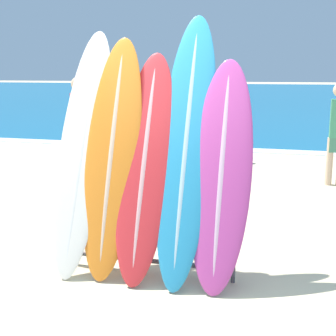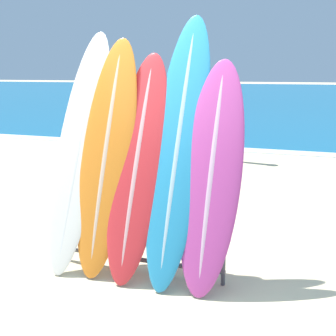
% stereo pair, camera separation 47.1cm
% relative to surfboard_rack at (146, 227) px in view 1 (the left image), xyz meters
% --- Properties ---
extents(ground_plane, '(160.00, 160.00, 0.00)m').
position_rel_surfboard_rack_xyz_m(ground_plane, '(0.16, -0.29, -0.45)').
color(ground_plane, beige).
extents(ocean_water, '(120.00, 60.00, 0.01)m').
position_rel_surfboard_rack_xyz_m(ocean_water, '(0.16, 36.56, -0.45)').
color(ocean_water, '#146693').
rests_on(ocean_water, ground_plane).
extents(surfboard_rack, '(1.68, 0.04, 0.84)m').
position_rel_surfboard_rack_xyz_m(surfboard_rack, '(0.00, 0.00, 0.00)').
color(surfboard_rack, '#47474C').
rests_on(surfboard_rack, ground_plane).
extents(surfboard_slot_0, '(0.49, 1.03, 2.28)m').
position_rel_surfboard_rack_xyz_m(surfboard_slot_0, '(-0.66, 0.11, 0.69)').
color(surfboard_slot_0, silver).
rests_on(surfboard_slot_0, ground_plane).
extents(surfboard_slot_1, '(0.53, 0.87, 2.21)m').
position_rel_surfboard_rack_xyz_m(surfboard_slot_1, '(-0.34, 0.06, 0.65)').
color(surfboard_slot_1, orange).
rests_on(surfboard_slot_1, ground_plane).
extents(surfboard_slot_2, '(0.52, 0.92, 2.07)m').
position_rel_surfboard_rack_xyz_m(surfboard_slot_2, '(-0.02, 0.05, 0.58)').
color(surfboard_slot_2, red).
rests_on(surfboard_slot_2, ground_plane).
extents(surfboard_slot_3, '(0.50, 1.07, 2.42)m').
position_rel_surfboard_rack_xyz_m(surfboard_slot_3, '(0.35, 0.13, 0.76)').
color(surfboard_slot_3, teal).
rests_on(surfboard_slot_3, ground_plane).
extents(surfboard_slot_4, '(0.53, 0.82, 2.00)m').
position_rel_surfboard_rack_xyz_m(surfboard_slot_4, '(0.69, 0.04, 0.55)').
color(surfboard_slot_4, '#B23D8E').
rests_on(surfboard_slot_4, ground_plane).
extents(person_near_water, '(0.30, 0.24, 1.78)m').
position_rel_surfboard_rack_xyz_m(person_near_water, '(-2.30, 3.46, 0.52)').
color(person_near_water, beige).
rests_on(person_near_water, ground_plane).
extents(person_far_left, '(0.29, 0.23, 1.71)m').
position_rel_surfboard_rack_xyz_m(person_far_left, '(-0.40, 5.81, 0.48)').
color(person_far_left, tan).
rests_on(person_far_left, ground_plane).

